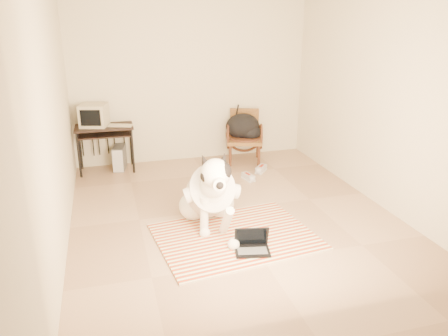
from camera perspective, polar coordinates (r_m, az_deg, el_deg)
name	(u,v)px	position (r m, az deg, el deg)	size (l,w,h in m)	color
floor	(229,209)	(5.80, 0.62, -5.38)	(4.50, 4.50, 0.00)	tan
wall_back	(192,82)	(7.53, -4.23, 11.17)	(4.50, 4.50, 0.00)	beige
wall_front	(313,169)	(3.35, 11.51, -0.09)	(4.50, 4.50, 0.00)	beige
wall_left	(55,119)	(5.19, -21.16, 6.02)	(4.50, 4.50, 0.00)	beige
wall_right	(373,100)	(6.23, 18.83, 8.39)	(4.50, 4.50, 0.00)	beige
rug	(235,237)	(5.11, 1.50, -8.94)	(1.91, 1.55, 0.02)	red
dog	(210,194)	(5.21, -1.86, -3.40)	(0.70, 1.47, 1.05)	white
laptop	(252,245)	(4.80, 3.67, -10.02)	(0.42, 0.34, 0.26)	black
computer_desk	(104,133)	(7.23, -15.35, 4.46)	(0.91, 0.51, 0.75)	black
crt_monitor	(94,115)	(7.21, -16.63, 6.62)	(0.48, 0.47, 0.35)	#B6AB8E
desk_keyboard	(120,125)	(7.14, -13.38, 5.43)	(0.37, 0.14, 0.02)	#B6AB8E
pc_tower	(120,158)	(7.41, -13.48, 1.33)	(0.25, 0.44, 0.39)	#4D4D50
rattan_chair	(244,136)	(7.54, 2.68, 4.17)	(0.72, 0.71, 0.88)	brown
backpack	(244,127)	(7.50, 2.65, 5.34)	(0.59, 0.50, 0.43)	black
sneaker_left	(248,177)	(6.79, 3.18, -1.20)	(0.16, 0.28, 0.09)	silver
sneaker_right	(261,169)	(7.14, 4.87, -0.15)	(0.27, 0.29, 0.10)	silver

